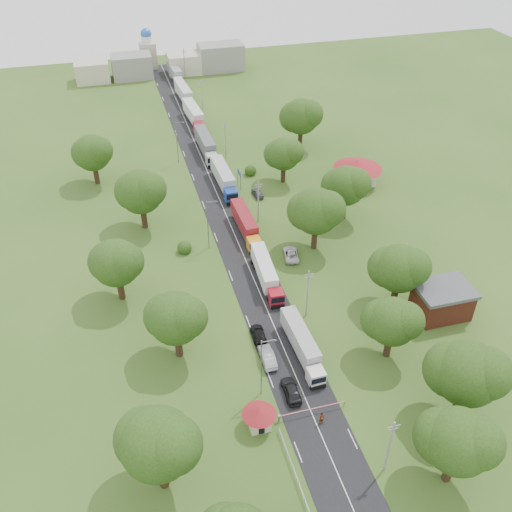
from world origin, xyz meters
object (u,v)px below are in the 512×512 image
object	(u,v)px
info_sign	(239,175)
truck_0	(302,344)
guard_booth	(259,415)
car_lane_front	(291,390)
car_lane_mid	(267,357)
boom_barrier	(302,411)
pedestrian_near	(322,418)

from	to	relation	value
info_sign	truck_0	world-z (taller)	info_sign
guard_booth	car_lane_front	xyz separation A→B (m)	(5.56, 3.74, -1.32)
guard_booth	info_sign	xyz separation A→B (m)	(12.40, 60.00, 0.84)
guard_booth	info_sign	bearing A→B (deg)	78.32
guard_booth	car_lane_mid	world-z (taller)	guard_booth
boom_barrier	car_lane_front	size ratio (longest dim) A/B	1.87
boom_barrier	info_sign	bearing A→B (deg)	83.76
boom_barrier	info_sign	xyz separation A→B (m)	(6.56, 60.00, 2.11)
info_sign	pedestrian_near	xyz separation A→B (m)	(-4.57, -61.74, -2.03)
guard_booth	car_lane_mid	xyz separation A→B (m)	(4.20, 10.49, -1.33)
boom_barrier	pedestrian_near	size ratio (longest dim) A/B	4.77
car_lane_mid	truck_0	bearing A→B (deg)	-178.83
guard_booth	truck_0	bearing A→B (deg)	48.15
guard_booth	pedestrian_near	size ratio (longest dim) A/B	2.27
guard_booth	truck_0	distance (m)	14.09
guard_booth	truck_0	size ratio (longest dim) A/B	0.32
pedestrian_near	guard_booth	bearing A→B (deg)	156.09
truck_0	boom_barrier	bearing A→B (deg)	-108.72
boom_barrier	guard_booth	world-z (taller)	guard_booth
guard_booth	car_lane_front	bearing A→B (deg)	33.96
car_lane_front	info_sign	bearing A→B (deg)	-95.10
info_sign	boom_barrier	bearing A→B (deg)	-96.24
car_lane_mid	boom_barrier	bearing A→B (deg)	100.08
info_sign	car_lane_mid	size ratio (longest dim) A/B	0.81
info_sign	car_lane_mid	xyz separation A→B (m)	(-8.20, -49.51, -2.17)
car_lane_front	pedestrian_near	distance (m)	5.94
truck_0	pedestrian_near	distance (m)	12.37
boom_barrier	car_lane_mid	distance (m)	10.62
truck_0	pedestrian_near	bearing A→B (deg)	-97.29
car_lane_front	pedestrian_near	xyz separation A→B (m)	(2.27, -5.48, 0.13)
car_lane_front	pedestrian_near	bearing A→B (deg)	114.36
info_sign	truck_0	distance (m)	49.61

